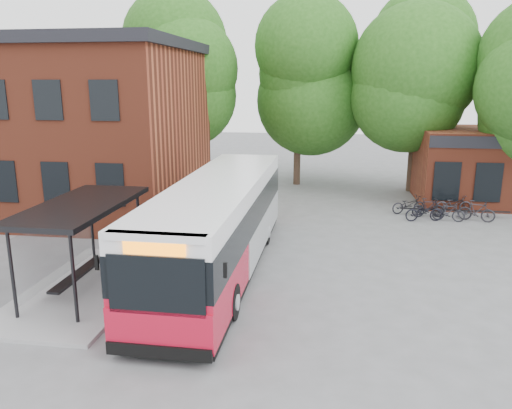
# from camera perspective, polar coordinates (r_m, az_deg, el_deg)

# --- Properties ---
(ground) EXTENTS (100.00, 100.00, 0.00)m
(ground) POSITION_cam_1_polar(r_m,az_deg,el_deg) (16.64, -2.92, -9.22)
(ground) COLOR #5C5C5E
(station_building) EXTENTS (18.40, 10.40, 8.50)m
(station_building) POSITION_cam_1_polar(r_m,az_deg,el_deg) (28.98, -25.55, 8.04)
(station_building) COLOR maroon
(station_building) RESTS_ON ground
(bus_shelter) EXTENTS (3.60, 7.00, 2.90)m
(bus_shelter) POSITION_cam_1_polar(r_m,az_deg,el_deg) (16.71, -19.05, -4.59)
(bus_shelter) COLOR black
(bus_shelter) RESTS_ON ground
(bike_rail) EXTENTS (5.20, 0.10, 0.38)m
(bike_rail) POSITION_cam_1_polar(r_m,az_deg,el_deg) (26.52, 21.71, -0.94)
(bike_rail) COLOR black
(bike_rail) RESTS_ON ground
(tree_0) EXTENTS (7.92, 7.92, 11.00)m
(tree_0) POSITION_cam_1_polar(r_m,az_deg,el_deg) (32.32, -8.03, 11.94)
(tree_0) COLOR #215316
(tree_0) RESTS_ON ground
(tree_1) EXTENTS (7.92, 7.92, 10.40)m
(tree_1) POSITION_cam_1_polar(r_m,az_deg,el_deg) (32.09, 4.84, 11.47)
(tree_1) COLOR #215316
(tree_1) RESTS_ON ground
(tree_2) EXTENTS (7.92, 7.92, 11.00)m
(tree_2) POSITION_cam_1_polar(r_m,az_deg,el_deg) (31.40, 17.83, 11.37)
(tree_2) COLOR #215316
(tree_2) RESTS_ON ground
(city_bus) EXTENTS (2.84, 12.80, 3.24)m
(city_bus) POSITION_cam_1_polar(r_m,az_deg,el_deg) (17.45, -4.18, -2.47)
(city_bus) COLOR #B90E28
(city_bus) RESTS_ON ground
(bicycle_0) EXTENTS (1.87, 1.19, 0.93)m
(bicycle_0) POSITION_cam_1_polar(r_m,az_deg,el_deg) (26.41, 17.04, -0.00)
(bicycle_0) COLOR black
(bicycle_0) RESTS_ON ground
(bicycle_1) EXTENTS (1.66, 0.66, 0.97)m
(bicycle_1) POSITION_cam_1_polar(r_m,az_deg,el_deg) (25.95, 19.11, -0.36)
(bicycle_1) COLOR black
(bicycle_1) RESTS_ON ground
(bicycle_2) EXTENTS (1.90, 1.00, 0.95)m
(bicycle_2) POSITION_cam_1_polar(r_m,az_deg,el_deg) (25.17, 18.65, -0.77)
(bicycle_2) COLOR black
(bicycle_2) RESTS_ON ground
(bicycle_3) EXTENTS (1.56, 0.81, 0.90)m
(bicycle_3) POSITION_cam_1_polar(r_m,az_deg,el_deg) (25.59, 21.13, -0.80)
(bicycle_3) COLOR #25252B
(bicycle_3) RESTS_ON ground
(bicycle_4) EXTENTS (1.89, 0.91, 0.95)m
(bicycle_4) POSITION_cam_1_polar(r_m,az_deg,el_deg) (27.28, 21.65, 0.08)
(bicycle_4) COLOR #2A2A30
(bicycle_4) RESTS_ON ground
(bicycle_5) EXTENTS (1.75, 1.00, 1.01)m
(bicycle_5) POSITION_cam_1_polar(r_m,az_deg,el_deg) (26.07, 23.90, -0.68)
(bicycle_5) COLOR #26252A
(bicycle_5) RESTS_ON ground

